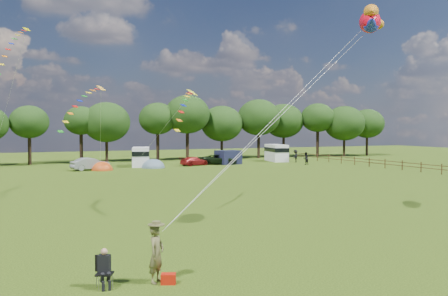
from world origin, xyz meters
name	(u,v)px	position (x,y,z in m)	size (l,w,h in m)	color
ground_plane	(293,241)	(0.00, 0.00, 0.00)	(180.00, 180.00, 0.00)	black
tree_line	(131,120)	(5.30, 54.99, 6.35)	(102.98, 10.98, 10.27)	black
fence	(362,161)	(32.00, 34.50, 0.70)	(0.12, 33.12, 1.20)	#472D19
car_b	(90,164)	(-2.71, 42.28, 0.76)	(1.62, 4.33, 1.53)	gray
car_c	(194,161)	(11.37, 44.06, 0.59)	(1.66, 3.96, 1.19)	maroon
car_d	(220,159)	(15.36, 44.55, 0.69)	(2.30, 5.09, 1.39)	black
campervan_c	(141,156)	(4.36, 45.52, 1.37)	(3.51, 5.58, 2.54)	white
campervan_d	(276,152)	(25.88, 46.99, 1.37)	(3.13, 5.54, 2.56)	white
tent_orange	(102,170)	(-1.43, 41.58, 0.02)	(2.64, 2.89, 2.06)	#BB4212
tent_greyblue	(153,168)	(5.22, 42.53, 0.02)	(3.03, 3.32, 2.26)	slate
awning_navy	(228,157)	(16.62, 44.44, 0.97)	(3.11, 2.53, 1.95)	#181A35
kite_flyer	(156,254)	(-7.49, -3.37, 0.98)	(0.71, 0.47, 1.96)	brown
camp_chair	(104,264)	(-9.21, -3.17, 0.78)	(0.69, 0.71, 1.31)	#99999E
kite_bag	(168,279)	(-7.17, -3.69, 0.18)	(0.49, 0.33, 0.35)	#B31708
fish_kite	(370,21)	(5.72, 1.72, 10.90)	(2.75, 3.27, 1.82)	red
streamer_kite_a	(14,45)	(-11.31, 27.76, 12.39)	(3.30, 5.50, 5.74)	#DFD800
streamer_kite_b	(85,100)	(-6.31, 20.79, 7.39)	(4.33, 4.75, 3.82)	yellow
streamer_kite_c	(187,102)	(-1.46, 10.64, 6.87)	(3.20, 5.02, 2.82)	#F9FF26
walker_a	(306,158)	(26.07, 39.14, 0.88)	(0.85, 0.53, 1.76)	black
walker_b	(295,156)	(27.17, 43.58, 0.94)	(1.21, 0.56, 1.88)	black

